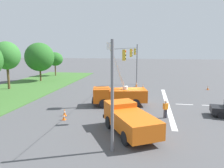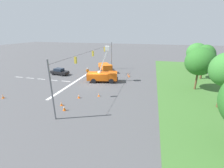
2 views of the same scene
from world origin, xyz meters
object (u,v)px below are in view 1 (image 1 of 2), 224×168
at_px(traffic_cone_foreground_right, 208,88).
at_px(traffic_cone_near_bucket, 115,91).
at_px(utility_truck_bucket_lift, 119,94).
at_px(utility_truck_support_near, 129,119).
at_px(traffic_cone_mid_left, 136,84).
at_px(road_worker, 166,108).
at_px(traffic_cone_mid_right, 64,117).
at_px(tree_far_east, 40,57).
at_px(traffic_cone_foreground_left, 64,112).
at_px(tree_east_end, 55,59).
at_px(traffic_cone_lane_edge_a, 143,86).
at_px(traffic_cone_lane_edge_b, 134,89).
at_px(tree_east, 7,56).

height_order(traffic_cone_foreground_right, traffic_cone_near_bucket, traffic_cone_foreground_right).
relative_size(utility_truck_bucket_lift, traffic_cone_foreground_right, 10.67).
bearing_deg(utility_truck_support_near, traffic_cone_mid_left, 1.99).
xyz_separation_m(road_worker, traffic_cone_mid_right, (-2.20, 9.37, -0.70)).
bearing_deg(tree_far_east, traffic_cone_foreground_left, -146.95).
bearing_deg(traffic_cone_foreground_left, traffic_cone_near_bucket, -14.66).
distance_m(traffic_cone_foreground_right, traffic_cone_near_bucket, 14.98).
relative_size(road_worker, traffic_cone_foreground_left, 2.40).
xyz_separation_m(tree_far_east, road_worker, (-18.97, -22.79, -3.78)).
relative_size(tree_east_end, road_worker, 3.12).
bearing_deg(traffic_cone_lane_edge_a, road_worker, -170.33).
relative_size(tree_far_east, traffic_cone_near_bucket, 12.76).
bearing_deg(traffic_cone_foreground_left, traffic_cone_lane_edge_b, -23.84).
distance_m(utility_truck_bucket_lift, traffic_cone_lane_edge_b, 8.74).
bearing_deg(utility_truck_support_near, traffic_cone_mid_right, 71.22).
bearing_deg(traffic_cone_lane_edge_b, traffic_cone_mid_right, 159.23).
bearing_deg(tree_east_end, traffic_cone_mid_right, -154.53).
height_order(traffic_cone_foreground_left, traffic_cone_mid_right, traffic_cone_foreground_left).
bearing_deg(road_worker, tree_east, 66.40).
relative_size(utility_truck_bucket_lift, traffic_cone_mid_left, 8.87).
xyz_separation_m(tree_east, traffic_cone_foreground_left, (-11.42, -13.97, -5.01)).
bearing_deg(traffic_cone_mid_right, tree_east_end, 25.47).
height_order(tree_far_east, utility_truck_support_near, tree_far_east).
xyz_separation_m(tree_east, utility_truck_bucket_lift, (-6.61, -18.71, -4.00)).
xyz_separation_m(traffic_cone_foreground_right, traffic_cone_near_bucket, (-4.58, 14.26, -0.05)).
xyz_separation_m(utility_truck_support_near, traffic_cone_mid_right, (2.15, 6.31, -0.85)).
bearing_deg(traffic_cone_foreground_left, utility_truck_support_near, -116.21).
relative_size(tree_east, tree_east_end, 1.37).
relative_size(tree_east, traffic_cone_lane_edge_b, 11.00).
height_order(tree_east_end, utility_truck_bucket_lift, utility_truck_bucket_lift).
bearing_deg(road_worker, traffic_cone_near_bucket, 31.43).
xyz_separation_m(tree_far_east, utility_truck_bucket_lift, (-15.21, -17.76, -3.40)).
relative_size(tree_east, traffic_cone_mid_right, 12.00).
height_order(traffic_cone_mid_right, traffic_cone_near_bucket, traffic_cone_mid_right).
bearing_deg(traffic_cone_foreground_left, traffic_cone_mid_left, -18.94).
xyz_separation_m(utility_truck_bucket_lift, traffic_cone_foreground_left, (-4.81, 4.74, -1.01)).
xyz_separation_m(road_worker, traffic_cone_foreground_left, (-1.04, 9.77, -0.64)).
bearing_deg(traffic_cone_foreground_left, traffic_cone_foreground_right, -46.48).
height_order(tree_east_end, utility_truck_support_near, tree_east_end).
height_order(tree_far_east, tree_east_end, tree_far_east).
bearing_deg(traffic_cone_near_bucket, road_worker, -148.57).
relative_size(tree_east, traffic_cone_mid_left, 9.29).
distance_m(traffic_cone_foreground_left, traffic_cone_mid_right, 1.23).
xyz_separation_m(tree_east_end, traffic_cone_mid_left, (-10.54, -19.48, -3.54)).
xyz_separation_m(utility_truck_support_near, traffic_cone_foreground_left, (3.30, 6.71, -0.79)).
relative_size(traffic_cone_foreground_left, traffic_cone_lane_edge_b, 1.07).
bearing_deg(tree_east_end, traffic_cone_near_bucket, -134.07).
xyz_separation_m(traffic_cone_near_bucket, traffic_cone_lane_edge_a, (4.37, -4.05, 0.03)).
xyz_separation_m(traffic_cone_lane_edge_a, traffic_cone_lane_edge_b, (-2.88, 1.25, 0.03)).
bearing_deg(traffic_cone_near_bucket, traffic_cone_mid_left, -27.43).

